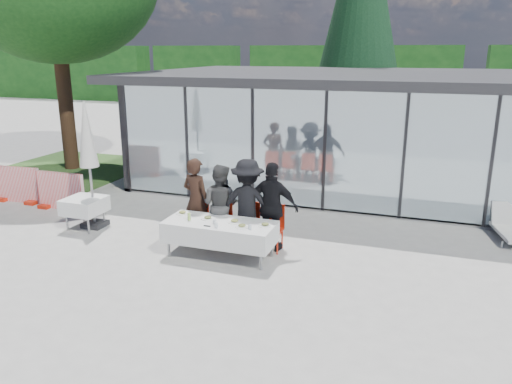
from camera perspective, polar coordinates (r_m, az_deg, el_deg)
ground at (r=9.92m, az=-3.12°, el=-8.54°), size 90.00×90.00×0.00m
pavilion at (r=16.69m, az=14.14°, el=8.73°), size 14.80×8.80×3.44m
treeline at (r=36.80m, az=10.80°, el=12.72°), size 62.50×2.00×4.40m
dining_table at (r=10.21m, az=-4.15°, el=-4.56°), size 2.26×0.96×0.75m
diner_a at (r=11.02m, az=-6.85°, el=-0.90°), size 0.83×0.83×1.87m
diner_chair_a at (r=11.19m, az=-6.66°, el=-2.77°), size 0.44×0.44×0.97m
diner_b at (r=10.81m, az=-4.13°, el=-1.43°), size 0.96×0.96×1.78m
diner_chair_b at (r=10.97m, az=-3.98°, el=-3.09°), size 0.44×0.44×0.97m
diner_c at (r=10.56m, az=-0.96°, el=-1.37°), size 1.37×1.37×1.93m
diner_chair_c at (r=10.75m, az=-0.85°, el=-3.46°), size 0.44×0.44×0.97m
diner_d at (r=10.40m, az=1.88°, el=-1.74°), size 1.15×1.15×1.90m
diner_chair_d at (r=10.58m, az=1.95°, el=-3.78°), size 0.44×0.44×0.97m
plate_a at (r=10.72m, az=-8.40°, el=-2.35°), size 0.28×0.28×0.07m
plate_b at (r=10.32m, az=-5.52°, el=-2.97°), size 0.28×0.28×0.07m
plate_c at (r=10.09m, az=-2.47°, el=-3.36°), size 0.28×0.28×0.07m
plate_d at (r=9.88m, az=1.06°, el=-3.77°), size 0.28×0.28×0.07m
plate_extra at (r=9.82m, az=-1.61°, el=-3.91°), size 0.28×0.28×0.07m
juice_bottle at (r=10.28m, az=-7.66°, el=-2.82°), size 0.06×0.06×0.15m
drinking_glasses at (r=9.83m, az=-3.37°, el=-3.75°), size 0.84×0.24×0.10m
folded_eyeglasses at (r=9.92m, az=-5.61°, el=-3.88°), size 0.14×0.03×0.01m
spare_table_left at (r=12.49m, az=-19.02°, el=-1.48°), size 0.86×0.86×0.74m
market_umbrella at (r=12.17m, az=-18.69°, el=5.23°), size 0.50×0.50×3.00m
lounger at (r=12.66m, az=27.02°, el=-3.56°), size 0.86×1.43×0.72m
conifer_tree at (r=21.63m, az=11.94°, el=20.62°), size 4.00×4.00×10.50m
grass_patch at (r=19.12m, az=-20.24°, el=2.58°), size 5.00×5.00×0.02m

